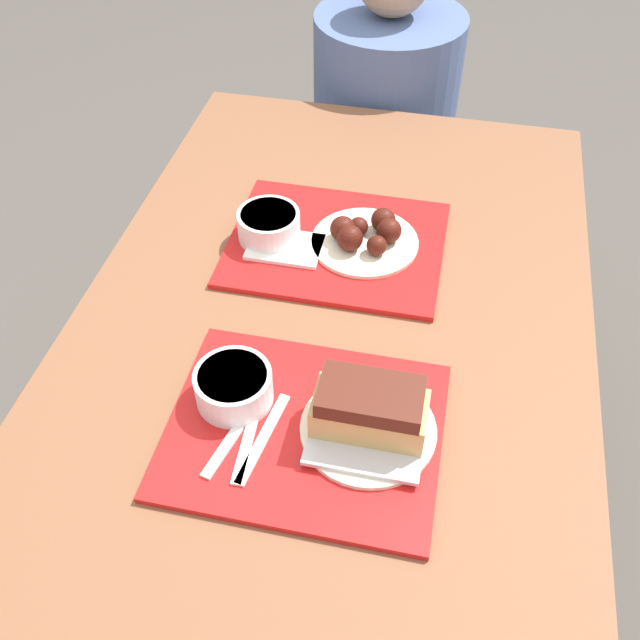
% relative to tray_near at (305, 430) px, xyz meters
% --- Properties ---
extents(ground_plane, '(12.00, 12.00, 0.00)m').
position_rel_tray_near_xyz_m(ground_plane, '(-0.01, 0.17, -0.77)').
color(ground_plane, '#4C4742').
extents(picnic_table, '(0.90, 1.60, 0.76)m').
position_rel_tray_near_xyz_m(picnic_table, '(-0.01, 0.17, -0.10)').
color(picnic_table, brown).
rests_on(picnic_table, ground_plane).
extents(picnic_bench_far, '(0.86, 0.28, 0.43)m').
position_rel_tray_near_xyz_m(picnic_bench_far, '(-0.01, 1.19, -0.40)').
color(picnic_bench_far, brown).
rests_on(picnic_bench_far, ground_plane).
extents(tray_near, '(0.41, 0.33, 0.01)m').
position_rel_tray_near_xyz_m(tray_near, '(0.00, 0.00, 0.00)').
color(tray_near, red).
rests_on(tray_near, picnic_table).
extents(tray_far, '(0.41, 0.33, 0.01)m').
position_rel_tray_near_xyz_m(tray_far, '(-0.04, 0.44, 0.00)').
color(tray_far, red).
rests_on(tray_far, picnic_table).
extents(bowl_coleslaw_near, '(0.12, 0.12, 0.06)m').
position_rel_tray_near_xyz_m(bowl_coleslaw_near, '(-0.12, 0.03, 0.04)').
color(bowl_coleslaw_near, silver).
rests_on(bowl_coleslaw_near, tray_near).
extents(brisket_sandwich_plate, '(0.21, 0.21, 0.10)m').
position_rel_tray_near_xyz_m(brisket_sandwich_plate, '(0.09, 0.01, 0.05)').
color(brisket_sandwich_plate, beige).
rests_on(brisket_sandwich_plate, tray_near).
extents(plastic_fork_near, '(0.03, 0.17, 0.00)m').
position_rel_tray_near_xyz_m(plastic_fork_near, '(-0.08, -0.03, 0.01)').
color(plastic_fork_near, white).
rests_on(plastic_fork_near, tray_near).
extents(plastic_knife_near, '(0.04, 0.17, 0.00)m').
position_rel_tray_near_xyz_m(plastic_knife_near, '(-0.06, -0.03, 0.01)').
color(plastic_knife_near, white).
rests_on(plastic_knife_near, tray_near).
extents(plastic_spoon_near, '(0.05, 0.17, 0.00)m').
position_rel_tray_near_xyz_m(plastic_spoon_near, '(-0.10, -0.03, 0.01)').
color(plastic_spoon_near, white).
rests_on(plastic_spoon_near, tray_near).
extents(condiment_packet, '(0.04, 0.03, 0.01)m').
position_rel_tray_near_xyz_m(condiment_packet, '(0.03, 0.08, 0.01)').
color(condiment_packet, teal).
rests_on(condiment_packet, tray_near).
extents(bowl_coleslaw_far, '(0.12, 0.12, 0.06)m').
position_rel_tray_near_xyz_m(bowl_coleslaw_far, '(-0.17, 0.43, 0.04)').
color(bowl_coleslaw_far, silver).
rests_on(bowl_coleslaw_far, tray_far).
extents(wings_plate_far, '(0.21, 0.21, 0.06)m').
position_rel_tray_near_xyz_m(wings_plate_far, '(0.02, 0.45, 0.03)').
color(wings_plate_far, beige).
rests_on(wings_plate_far, tray_far).
extents(napkin_far, '(0.14, 0.10, 0.01)m').
position_rel_tray_near_xyz_m(napkin_far, '(-0.13, 0.40, 0.01)').
color(napkin_far, white).
rests_on(napkin_far, tray_far).
extents(person_seated_across, '(0.40, 0.40, 0.65)m').
position_rel_tray_near_xyz_m(person_seated_across, '(-0.05, 1.19, -0.07)').
color(person_seated_across, '#4C6093').
rests_on(person_seated_across, picnic_bench_far).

